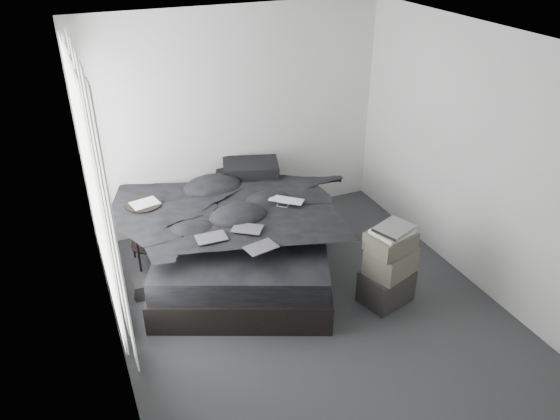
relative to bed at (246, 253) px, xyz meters
name	(u,v)px	position (x,y,z in m)	size (l,w,h in m)	color
floor	(312,312)	(0.31, -1.02, -0.16)	(3.60, 4.20, 0.01)	#333335
ceiling	(321,44)	(0.31, -1.02, 2.44)	(3.60, 4.20, 0.01)	white
wall_back	(237,120)	(0.31, 1.08, 1.14)	(3.60, 0.01, 2.60)	silver
wall_front	(482,357)	(0.31, -3.12, 1.14)	(3.60, 0.01, 2.60)	silver
wall_left	(103,240)	(-1.49, -1.02, 1.14)	(0.01, 4.20, 2.60)	silver
wall_right	(480,163)	(2.11, -1.02, 1.14)	(0.01, 4.20, 2.60)	silver
window_left	(91,184)	(-1.47, -0.12, 1.19)	(0.02, 2.00, 2.30)	white
curtain_left	(98,190)	(-1.42, -0.12, 1.12)	(0.06, 2.12, 2.48)	white
bed	(246,253)	(0.00, 0.00, 0.00)	(1.74, 2.30, 0.31)	black
mattress	(245,232)	(0.00, 0.00, 0.28)	(1.68, 2.24, 0.25)	black
duvet	(244,214)	(-0.02, -0.05, 0.54)	(1.70, 1.97, 0.27)	black
pillow_lower	(245,179)	(0.30, 0.84, 0.48)	(0.69, 0.47, 0.16)	black
pillow_upper	(251,168)	(0.36, 0.79, 0.63)	(0.65, 0.45, 0.15)	black
laptop	(285,196)	(0.41, -0.12, 0.69)	(0.37, 0.24, 0.03)	silver
comic_a	(211,230)	(-0.50, -0.45, 0.68)	(0.29, 0.19, 0.01)	black
comic_b	(247,221)	(-0.13, -0.43, 0.68)	(0.29, 0.19, 0.01)	black
comic_c	(261,238)	(-0.12, -0.80, 0.69)	(0.29, 0.19, 0.01)	black
side_stand	(148,233)	(-0.96, 0.50, 0.21)	(0.40, 0.40, 0.74)	black
papers	(145,203)	(-0.95, 0.49, 0.59)	(0.28, 0.21, 0.01)	white
floor_books	(142,289)	(-1.17, -0.08, -0.08)	(0.15, 0.22, 0.15)	black
box_lower	(386,286)	(1.08, -1.13, 0.02)	(0.47, 0.37, 0.35)	#242424
box_mid	(391,261)	(1.10, -1.14, 0.33)	(0.44, 0.35, 0.27)	#555143
box_upper	(391,242)	(1.07, -1.14, 0.55)	(0.42, 0.34, 0.19)	#555143
art_book_white	(392,231)	(1.08, -1.13, 0.66)	(0.36, 0.29, 0.04)	silver
art_book_snake	(394,228)	(1.10, -1.14, 0.70)	(0.35, 0.28, 0.03)	silver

